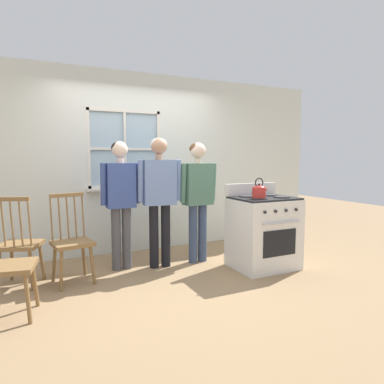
{
  "coord_description": "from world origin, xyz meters",
  "views": [
    {
      "loc": [
        -1.5,
        -3.67,
        1.42
      ],
      "look_at": [
        0.35,
        0.18,
        1.0
      ],
      "focal_mm": 32.0,
      "sensor_mm": 36.0,
      "label": 1
    }
  ],
  "objects_px": {
    "kettle": "(259,191)",
    "potted_plant": "(127,182)",
    "chair_center_cluster": "(19,245)",
    "chair_by_window": "(72,243)",
    "stove": "(263,232)",
    "person_elderly_left": "(121,193)",
    "chair_near_wall": "(8,267)",
    "person_teen_center": "(159,189)",
    "person_adult_right": "(198,190)"
  },
  "relations": [
    {
      "from": "chair_center_cluster",
      "to": "person_elderly_left",
      "type": "xyz_separation_m",
      "value": [
        1.17,
        0.09,
        0.52
      ]
    },
    {
      "from": "chair_by_window",
      "to": "person_adult_right",
      "type": "xyz_separation_m",
      "value": [
        1.65,
        0.09,
        0.53
      ]
    },
    {
      "from": "chair_by_window",
      "to": "person_teen_center",
      "type": "height_order",
      "value": "person_teen_center"
    },
    {
      "from": "person_elderly_left",
      "to": "person_teen_center",
      "type": "distance_m",
      "value": 0.49
    },
    {
      "from": "stove",
      "to": "potted_plant",
      "type": "xyz_separation_m",
      "value": [
        -1.4,
        1.44,
        0.6
      ]
    },
    {
      "from": "chair_by_window",
      "to": "kettle",
      "type": "height_order",
      "value": "kettle"
    },
    {
      "from": "chair_center_cluster",
      "to": "kettle",
      "type": "bearing_deg",
      "value": -174.91
    },
    {
      "from": "chair_center_cluster",
      "to": "person_teen_center",
      "type": "height_order",
      "value": "person_teen_center"
    },
    {
      "from": "chair_near_wall",
      "to": "stove",
      "type": "relative_size",
      "value": 0.94
    },
    {
      "from": "chair_by_window",
      "to": "potted_plant",
      "type": "height_order",
      "value": "potted_plant"
    },
    {
      "from": "chair_center_cluster",
      "to": "person_teen_center",
      "type": "bearing_deg",
      "value": -160.05
    },
    {
      "from": "person_teen_center",
      "to": "stove",
      "type": "bearing_deg",
      "value": -20.59
    },
    {
      "from": "person_adult_right",
      "to": "stove",
      "type": "distance_m",
      "value": 1.02
    },
    {
      "from": "chair_by_window",
      "to": "person_elderly_left",
      "type": "height_order",
      "value": "person_elderly_left"
    },
    {
      "from": "stove",
      "to": "kettle",
      "type": "relative_size",
      "value": 4.39
    },
    {
      "from": "chair_center_cluster",
      "to": "person_teen_center",
      "type": "xyz_separation_m",
      "value": [
        1.64,
        -0.03,
        0.57
      ]
    },
    {
      "from": "chair_near_wall",
      "to": "potted_plant",
      "type": "xyz_separation_m",
      "value": [
        1.52,
        1.61,
        0.61
      ]
    },
    {
      "from": "potted_plant",
      "to": "person_elderly_left",
      "type": "bearing_deg",
      "value": -111.33
    },
    {
      "from": "chair_near_wall",
      "to": "person_teen_center",
      "type": "height_order",
      "value": "person_teen_center"
    },
    {
      "from": "potted_plant",
      "to": "chair_near_wall",
      "type": "bearing_deg",
      "value": -133.38
    },
    {
      "from": "person_adult_right",
      "to": "chair_by_window",
      "type": "bearing_deg",
      "value": 178.66
    },
    {
      "from": "person_elderly_left",
      "to": "stove",
      "type": "relative_size",
      "value": 1.51
    },
    {
      "from": "chair_by_window",
      "to": "stove",
      "type": "distance_m",
      "value": 2.36
    },
    {
      "from": "person_teen_center",
      "to": "stove",
      "type": "xyz_separation_m",
      "value": [
        1.21,
        -0.6,
        -0.56
      ]
    },
    {
      "from": "person_teen_center",
      "to": "kettle",
      "type": "relative_size",
      "value": 6.81
    },
    {
      "from": "chair_near_wall",
      "to": "stove",
      "type": "bearing_deg",
      "value": -76.04
    },
    {
      "from": "chair_near_wall",
      "to": "chair_center_cluster",
      "type": "distance_m",
      "value": 0.8
    },
    {
      "from": "chair_near_wall",
      "to": "kettle",
      "type": "xyz_separation_m",
      "value": [
        2.74,
        0.04,
        0.56
      ]
    },
    {
      "from": "chair_near_wall",
      "to": "kettle",
      "type": "distance_m",
      "value": 2.8
    },
    {
      "from": "chair_near_wall",
      "to": "person_teen_center",
      "type": "bearing_deg",
      "value": -55.23
    },
    {
      "from": "chair_by_window",
      "to": "person_teen_center",
      "type": "bearing_deg",
      "value": -3.81
    },
    {
      "from": "chair_by_window",
      "to": "stove",
      "type": "xyz_separation_m",
      "value": [
        2.31,
        -0.5,
        0.01
      ]
    },
    {
      "from": "person_teen_center",
      "to": "stove",
      "type": "height_order",
      "value": "person_teen_center"
    },
    {
      "from": "kettle",
      "to": "chair_near_wall",
      "type": "bearing_deg",
      "value": -179.25
    },
    {
      "from": "chair_near_wall",
      "to": "potted_plant",
      "type": "relative_size",
      "value": 3.37
    },
    {
      "from": "chair_by_window",
      "to": "potted_plant",
      "type": "distance_m",
      "value": 1.44
    },
    {
      "from": "chair_center_cluster",
      "to": "kettle",
      "type": "distance_m",
      "value": 2.83
    },
    {
      "from": "chair_by_window",
      "to": "chair_center_cluster",
      "type": "distance_m",
      "value": 0.56
    },
    {
      "from": "person_adult_right",
      "to": "chair_near_wall",
      "type": "bearing_deg",
      "value": -165.93
    },
    {
      "from": "person_adult_right",
      "to": "kettle",
      "type": "relative_size",
      "value": 6.61
    },
    {
      "from": "kettle",
      "to": "potted_plant",
      "type": "xyz_separation_m",
      "value": [
        -1.22,
        1.58,
        0.04
      ]
    },
    {
      "from": "stove",
      "to": "chair_center_cluster",
      "type": "bearing_deg",
      "value": 167.54
    },
    {
      "from": "chair_center_cluster",
      "to": "person_adult_right",
      "type": "bearing_deg",
      "value": -160.18
    },
    {
      "from": "chair_by_window",
      "to": "potted_plant",
      "type": "bearing_deg",
      "value": 37.08
    },
    {
      "from": "chair_by_window",
      "to": "chair_center_cluster",
      "type": "bearing_deg",
      "value": 157.37
    },
    {
      "from": "person_elderly_left",
      "to": "chair_center_cluster",
      "type": "bearing_deg",
      "value": -174.79
    },
    {
      "from": "chair_center_cluster",
      "to": "person_adult_right",
      "type": "xyz_separation_m",
      "value": [
        2.19,
        -0.04,
        0.53
      ]
    },
    {
      "from": "chair_center_cluster",
      "to": "chair_by_window",
      "type": "bearing_deg",
      "value": -172.6
    },
    {
      "from": "stove",
      "to": "person_teen_center",
      "type": "bearing_deg",
      "value": 153.58
    },
    {
      "from": "chair_near_wall",
      "to": "potted_plant",
      "type": "distance_m",
      "value": 2.3
    }
  ]
}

